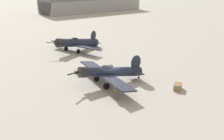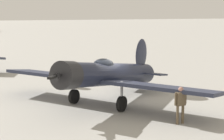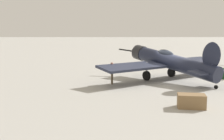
{
  "view_description": "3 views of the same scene",
  "coord_description": "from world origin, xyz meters",
  "px_view_note": "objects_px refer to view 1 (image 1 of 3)",
  "views": [
    {
      "loc": [
        5.27,
        -33.79,
        13.05
      ],
      "look_at": [
        -0.0,
        0.0,
        1.8
      ],
      "focal_mm": 45.43,
      "sensor_mm": 36.0,
      "label": 1
    },
    {
      "loc": [
        -7.78,
        -18.49,
        5.01
      ],
      "look_at": [
        -0.0,
        0.0,
        1.8
      ],
      "focal_mm": 58.54,
      "sensor_mm": 36.0,
      "label": 2
    },
    {
      "loc": [
        22.78,
        -5.45,
        4.02
      ],
      "look_at": [
        1.22,
        -5.02,
        1.1
      ],
      "focal_mm": 45.23,
      "sensor_mm": 36.0,
      "label": 3
    }
  ],
  "objects_px": {
    "airplane_mid_apron": "(77,43)",
    "fuel_drum": "(111,68)",
    "ground_crew_mechanic": "(116,91)",
    "equipment_crate": "(178,87)",
    "airplane_foreground": "(108,72)"
  },
  "relations": [
    {
      "from": "airplane_mid_apron",
      "to": "equipment_crate",
      "type": "xyz_separation_m",
      "value": [
        17.27,
        -16.62,
        -1.15
      ]
    },
    {
      "from": "ground_crew_mechanic",
      "to": "equipment_crate",
      "type": "relative_size",
      "value": 1.08
    },
    {
      "from": "airplane_foreground",
      "to": "equipment_crate",
      "type": "xyz_separation_m",
      "value": [
        8.65,
        -0.64,
        -1.22
      ]
    },
    {
      "from": "airplane_foreground",
      "to": "fuel_drum",
      "type": "bearing_deg",
      "value": -119.32
    },
    {
      "from": "ground_crew_mechanic",
      "to": "fuel_drum",
      "type": "distance_m",
      "value": 10.03
    },
    {
      "from": "airplane_foreground",
      "to": "fuel_drum",
      "type": "relative_size",
      "value": 12.21
    },
    {
      "from": "ground_crew_mechanic",
      "to": "equipment_crate",
      "type": "xyz_separation_m",
      "value": [
        7.02,
        4.08,
        -0.66
      ]
    },
    {
      "from": "fuel_drum",
      "to": "airplane_foreground",
      "type": "bearing_deg",
      "value": -84.05
    },
    {
      "from": "equipment_crate",
      "to": "fuel_drum",
      "type": "distance_m",
      "value": 10.8
    },
    {
      "from": "equipment_crate",
      "to": "ground_crew_mechanic",
      "type": "bearing_deg",
      "value": -149.8
    },
    {
      "from": "airplane_mid_apron",
      "to": "fuel_drum",
      "type": "height_order",
      "value": "airplane_mid_apron"
    },
    {
      "from": "ground_crew_mechanic",
      "to": "equipment_crate",
      "type": "height_order",
      "value": "ground_crew_mechanic"
    },
    {
      "from": "airplane_foreground",
      "to": "airplane_mid_apron",
      "type": "bearing_deg",
      "value": -96.92
    },
    {
      "from": "equipment_crate",
      "to": "airplane_foreground",
      "type": "bearing_deg",
      "value": 175.75
    },
    {
      "from": "airplane_mid_apron",
      "to": "ground_crew_mechanic",
      "type": "height_order",
      "value": "airplane_mid_apron"
    }
  ]
}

